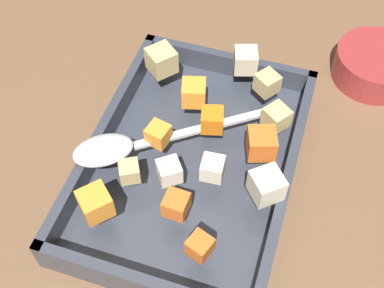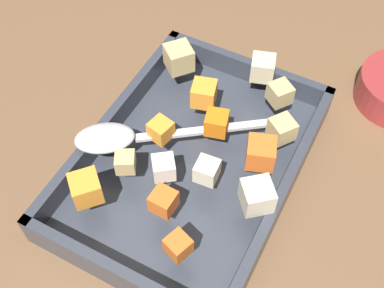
{
  "view_description": "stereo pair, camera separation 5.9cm",
  "coord_description": "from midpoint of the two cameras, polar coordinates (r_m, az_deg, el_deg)",
  "views": [
    {
      "loc": [
        0.32,
        0.12,
        0.53
      ],
      "look_at": [
        -0.01,
        0.01,
        0.06
      ],
      "focal_mm": 46.05,
      "sensor_mm": 36.0,
      "label": 1
    },
    {
      "loc": [
        0.3,
        0.17,
        0.53
      ],
      "look_at": [
        -0.01,
        0.01,
        0.06
      ],
      "focal_mm": 46.05,
      "sensor_mm": 36.0,
      "label": 2
    }
  ],
  "objects": [
    {
      "name": "ground_plane",
      "position": [
        0.63,
        -4.04,
        -3.8
      ],
      "size": [
        4.0,
        4.0,
        0.0
      ],
      "primitive_type": "plane",
      "color": "brown"
    },
    {
      "name": "carrot_chunk_far_right",
      "position": [
        0.58,
        5.2,
        -0.13
      ],
      "size": [
        0.04,
        0.04,
        0.03
      ],
      "primitive_type": "cube",
      "rotation": [
        0.0,
        0.0,
        1.9
      ],
      "color": "orange",
      "rests_on": "baking_dish"
    },
    {
      "name": "baking_dish",
      "position": [
        0.62,
        -2.69,
        -2.6
      ],
      "size": [
        0.35,
        0.25,
        0.05
      ],
      "color": "#333842",
      "rests_on": "ground_plane"
    },
    {
      "name": "potato_chunk_heap_side",
      "position": [
        0.67,
        -6.09,
        9.46
      ],
      "size": [
        0.05,
        0.05,
        0.03
      ],
      "primitive_type": "cube",
      "rotation": [
        0.0,
        0.0,
        2.44
      ],
      "color": "tan",
      "rests_on": "baking_dish"
    },
    {
      "name": "parsnip_chunk_heap_top",
      "position": [
        0.55,
        5.63,
        -5.03
      ],
      "size": [
        0.05,
        0.05,
        0.03
      ],
      "primitive_type": "cube",
      "rotation": [
        0.0,
        0.0,
        3.84
      ],
      "color": "beige",
      "rests_on": "baking_dish"
    },
    {
      "name": "carrot_chunk_rim_edge",
      "position": [
        0.52,
        -2.39,
        -11.99
      ],
      "size": [
        0.03,
        0.03,
        0.02
      ],
      "primitive_type": "cube",
      "rotation": [
        0.0,
        0.0,
        5.94
      ],
      "color": "orange",
      "rests_on": "baking_dish"
    },
    {
      "name": "potato_chunk_center",
      "position": [
        0.57,
        -10.19,
        -3.35
      ],
      "size": [
        0.03,
        0.03,
        0.02
      ],
      "primitive_type": "cube",
      "rotation": [
        0.0,
        0.0,
        2.07
      ],
      "color": "tan",
      "rests_on": "baking_dish"
    },
    {
      "name": "potato_chunk_mid_right",
      "position": [
        0.65,
        6.14,
        6.87
      ],
      "size": [
        0.04,
        0.04,
        0.03
      ],
      "primitive_type": "cube",
      "rotation": [
        0.0,
        0.0,
        2.51
      ],
      "color": "tan",
      "rests_on": "baking_dish"
    },
    {
      "name": "carrot_chunk_mid_left",
      "position": [
        0.6,
        -0.43,
        2.63
      ],
      "size": [
        0.03,
        0.03,
        0.03
      ],
      "primitive_type": "cube",
      "rotation": [
        0.0,
        0.0,
        4.98
      ],
      "color": "orange",
      "rests_on": "baking_dish"
    },
    {
      "name": "serving_spoon",
      "position": [
        0.6,
        -11.74,
        -0.61
      ],
      "size": [
        0.16,
        0.21,
        0.02
      ],
      "rotation": [
        0.0,
        0.0,
        2.2
      ],
      "color": "silver",
      "rests_on": "baking_dish"
    },
    {
      "name": "carrot_chunk_corner_sw",
      "position": [
        0.59,
        -6.74,
        0.91
      ],
      "size": [
        0.03,
        0.03,
        0.03
      ],
      "primitive_type": "cube",
      "rotation": [
        0.0,
        0.0,
        1.35
      ],
      "color": "orange",
      "rests_on": "baking_dish"
    },
    {
      "name": "carrot_chunk_corner_se",
      "position": [
        0.63,
        -2.47,
        5.78
      ],
      "size": [
        0.04,
        0.04,
        0.03
      ],
      "primitive_type": "cube",
      "rotation": [
        0.0,
        0.0,
        3.41
      ],
      "color": "orange",
      "rests_on": "baking_dish"
    },
    {
      "name": "carrot_chunk_corner_nw",
      "position": [
        0.54,
        -4.98,
        -7.24
      ],
      "size": [
        0.03,
        0.03,
        0.03
      ],
      "primitive_type": "cube",
      "rotation": [
        0.0,
        0.0,
        6.24
      ],
      "color": "orange",
      "rests_on": "baking_dish"
    },
    {
      "name": "small_prep_bowl",
      "position": [
        0.76,
        18.4,
        8.54
      ],
      "size": [
        0.12,
        0.12,
        0.04
      ],
      "primitive_type": "cylinder",
      "color": "maroon",
      "rests_on": "ground_plane"
    },
    {
      "name": "potato_chunk_near_left",
      "position": [
        0.67,
        3.72,
        9.51
      ],
      "size": [
        0.04,
        0.04,
        0.03
      ],
      "primitive_type": "cube",
      "rotation": [
        0.0,
        0.0,
        5.02
      ],
      "color": "beige",
      "rests_on": "baking_dish"
    },
    {
      "name": "parsnip_chunk_near_right",
      "position": [
        0.56,
        -5.88,
        -3.29
      ],
      "size": [
        0.04,
        0.04,
        0.03
      ],
      "primitive_type": "cube",
      "rotation": [
        0.0,
        0.0,
        2.22
      ],
      "color": "silver",
      "rests_on": "baking_dish"
    },
    {
      "name": "potato_chunk_back_center",
      "position": [
        0.61,
        7.06,
        2.88
      ],
      "size": [
        0.04,
        0.04,
        0.03
      ],
      "primitive_type": "cube",
      "rotation": [
        0.0,
        0.0,
        0.94
      ],
      "color": "tan",
      "rests_on": "baking_dish"
    },
    {
      "name": "carrot_chunk_front_center",
      "position": [
        0.55,
        -14.16,
        -6.91
      ],
      "size": [
        0.05,
        0.05,
        0.03
      ],
      "primitive_type": "cube",
      "rotation": [
        0.0,
        0.0,
        2.41
      ],
      "color": "orange",
      "rests_on": "baking_dish"
    },
    {
      "name": "potato_chunk_far_left",
      "position": [
        0.56,
        -0.58,
        -3.03
      ],
      "size": [
        0.03,
        0.03,
        0.03
      ],
      "primitive_type": "cube",
      "rotation": [
        0.0,
        0.0,
        0.08
      ],
      "color": "beige",
      "rests_on": "baking_dish"
    }
  ]
}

